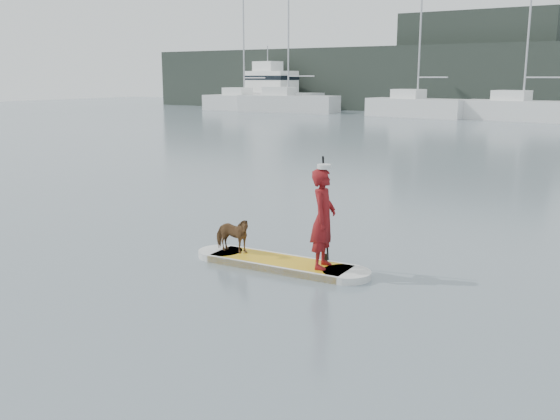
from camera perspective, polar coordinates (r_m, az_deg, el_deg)
The scene contains 12 objects.
ground at distance 8.75m, azimuth -16.64°, elevation -9.93°, with size 140.00×140.00×0.00m, color slate.
paddleboard at distance 10.77m, azimuth 0.00°, elevation -4.90°, with size 3.30×0.91×0.12m.
paddler at distance 10.17m, azimuth 3.98°, elevation -0.80°, with size 0.60×0.39×1.64m, color maroon.
white_cap at distance 10.02m, azimuth 4.05°, elevation 3.99°, with size 0.22×0.22×0.07m, color silver.
dog at distance 11.17m, azimuth -4.41°, elevation -2.26°, with size 0.35×0.77×0.65m, color #53391C.
paddle at distance 10.51m, azimuth 4.17°, elevation -1.19°, with size 0.10×0.30×2.00m.
sailboat_a at distance 61.55m, azimuth -3.33°, elevation 9.88°, with size 8.56×2.93×12.32m.
sailboat_b at distance 58.63m, azimuth 0.69°, elevation 9.90°, with size 9.57×3.62×13.91m.
sailboat_c at distance 52.52m, azimuth 12.35°, elevation 9.27°, with size 8.53×3.82×11.82m.
sailboat_d at distance 50.20m, azimuth 21.21°, elevation 8.69°, with size 9.16×3.93×13.06m.
motor_yacht_b at distance 62.99m, azimuth -0.49°, elevation 10.76°, with size 9.86×5.03×6.21m.
shore_building_west at distance 61.43m, azimuth 17.48°, elevation 12.75°, with size 14.00×4.00×9.00m, color #212923.
Camera 1 is at (6.24, -5.23, 3.20)m, focal length 40.00 mm.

